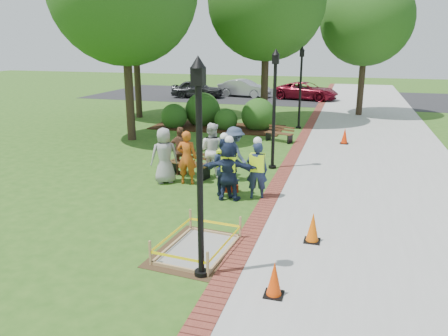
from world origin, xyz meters
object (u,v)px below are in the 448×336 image
(hivis_worker_c, at_px, (224,165))
(wet_concrete_pad, at_px, (198,241))
(hivis_worker_b, at_px, (257,168))
(cone_front, at_px, (274,280))
(bench_near, at_px, (189,169))
(lamp_near, at_px, (200,155))
(hivis_worker_a, at_px, (229,169))

(hivis_worker_c, bearing_deg, wet_concrete_pad, -82.73)
(wet_concrete_pad, relative_size, hivis_worker_b, 1.32)
(cone_front, bearing_deg, hivis_worker_c, 115.53)
(wet_concrete_pad, relative_size, bench_near, 1.50)
(wet_concrete_pad, xyz_separation_m, cone_front, (1.93, -1.31, 0.10))
(cone_front, relative_size, hivis_worker_c, 0.36)
(lamp_near, xyz_separation_m, hivis_worker_c, (-0.89, 4.69, -1.53))
(wet_concrete_pad, distance_m, cone_front, 2.33)
(hivis_worker_a, relative_size, hivis_worker_c, 1.00)
(bench_near, bearing_deg, hivis_worker_c, -41.27)
(wet_concrete_pad, distance_m, bench_near, 5.63)
(bench_near, distance_m, lamp_near, 7.05)
(cone_front, distance_m, lamp_near, 2.65)
(bench_near, relative_size, hivis_worker_a, 0.85)
(hivis_worker_a, xyz_separation_m, hivis_worker_b, (0.75, 0.34, -0.03))
(cone_front, bearing_deg, lamp_near, 167.62)
(cone_front, distance_m, hivis_worker_c, 5.60)
(hivis_worker_c, bearing_deg, bench_near, 138.73)
(lamp_near, height_order, hivis_worker_b, lamp_near)
(hivis_worker_a, height_order, hivis_worker_c, hivis_worker_c)
(bench_near, bearing_deg, lamp_near, -67.36)
(wet_concrete_pad, xyz_separation_m, hivis_worker_b, (0.53, 3.71, 0.69))
(lamp_near, height_order, hivis_worker_a, lamp_near)
(hivis_worker_a, bearing_deg, cone_front, -65.30)
(lamp_near, relative_size, hivis_worker_a, 2.22)
(wet_concrete_pad, bearing_deg, cone_front, -34.28)
(bench_near, height_order, lamp_near, lamp_near)
(hivis_worker_b, bearing_deg, cone_front, -74.41)
(wet_concrete_pad, xyz_separation_m, lamp_near, (0.41, -0.98, 2.25))
(cone_front, xyz_separation_m, lamp_near, (-1.51, 0.33, 2.14))
(hivis_worker_c, bearing_deg, lamp_near, -79.30)
(wet_concrete_pad, relative_size, hivis_worker_a, 1.28)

